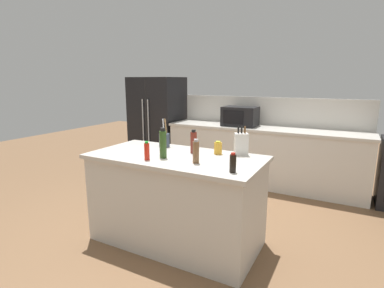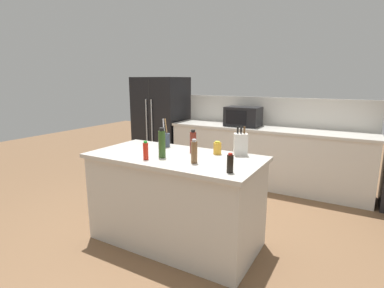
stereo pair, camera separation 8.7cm
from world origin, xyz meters
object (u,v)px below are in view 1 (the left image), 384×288
at_px(microwave, 240,116).
at_px(utensil_crock, 164,140).
at_px(pepper_grinder, 196,152).
at_px(olive_oil_bottle, 163,144).
at_px(hot_sauce_bottle, 147,151).
at_px(knife_block, 241,144).
at_px(soy_sauce_bottle, 233,163).
at_px(vinegar_bottle, 194,142).
at_px(refrigerator, 158,123).
at_px(honey_jar, 218,148).

height_order(microwave, utensil_crock, utensil_crock).
height_order(microwave, pepper_grinder, microwave).
height_order(olive_oil_bottle, hot_sauce_bottle, olive_oil_bottle).
relative_size(knife_block, hot_sauce_bottle, 1.62).
distance_m(knife_block, olive_oil_bottle, 0.78).
height_order(knife_block, soy_sauce_bottle, knife_block).
bearing_deg(soy_sauce_bottle, olive_oil_bottle, 171.03).
xyz_separation_m(utensil_crock, olive_oil_bottle, (0.26, -0.41, 0.06)).
xyz_separation_m(utensil_crock, vinegar_bottle, (0.43, -0.10, 0.03)).
bearing_deg(olive_oil_bottle, refrigerator, 125.71).
distance_m(knife_block, honey_jar, 0.24).
height_order(refrigerator, microwave, refrigerator).
bearing_deg(honey_jar, soy_sauce_bottle, -55.46).
bearing_deg(refrigerator, hot_sauce_bottle, -57.23).
xyz_separation_m(honey_jar, soy_sauce_bottle, (0.35, -0.51, 0.02)).
relative_size(utensil_crock, olive_oil_bottle, 1.09).
height_order(utensil_crock, hot_sauce_bottle, utensil_crock).
xyz_separation_m(refrigerator, olive_oil_bottle, (1.72, -2.39, 0.21)).
xyz_separation_m(olive_oil_bottle, pepper_grinder, (0.37, -0.02, -0.03)).
height_order(microwave, honey_jar, microwave).
bearing_deg(soy_sauce_bottle, utensil_crock, 152.33).
bearing_deg(refrigerator, honey_jar, -43.22).
distance_m(utensil_crock, hot_sauce_bottle, 0.58).
bearing_deg(refrigerator, olive_oil_bottle, -54.29).
distance_m(utensil_crock, olive_oil_bottle, 0.49).
bearing_deg(soy_sauce_bottle, pepper_grinder, 165.16).
distance_m(refrigerator, pepper_grinder, 3.18).
bearing_deg(microwave, soy_sauce_bottle, -71.98).
bearing_deg(pepper_grinder, hot_sauce_bottle, -165.09).
xyz_separation_m(refrigerator, utensil_crock, (1.46, -1.97, 0.16)).
distance_m(knife_block, utensil_crock, 0.88).
xyz_separation_m(honey_jar, hot_sauce_bottle, (-0.50, -0.53, 0.02)).
relative_size(microwave, hot_sauce_bottle, 3.06).
xyz_separation_m(knife_block, pepper_grinder, (-0.26, -0.49, -0.01)).
xyz_separation_m(olive_oil_bottle, vinegar_bottle, (0.17, 0.31, -0.02)).
xyz_separation_m(utensil_crock, hot_sauce_bottle, (0.17, -0.55, 0.00)).
bearing_deg(honey_jar, knife_block, 19.79).
bearing_deg(honey_jar, olive_oil_bottle, -136.06).
bearing_deg(microwave, hot_sauce_bottle, -91.19).
bearing_deg(honey_jar, microwave, 102.94).
xyz_separation_m(utensil_crock, honey_jar, (0.67, -0.02, -0.02)).
xyz_separation_m(refrigerator, pepper_grinder, (2.08, -2.40, 0.18)).
relative_size(microwave, pepper_grinder, 2.47).
xyz_separation_m(knife_block, vinegar_bottle, (-0.45, -0.16, 0.00)).
height_order(microwave, vinegar_bottle, microwave).
distance_m(olive_oil_bottle, soy_sauce_bottle, 0.77).
height_order(olive_oil_bottle, soy_sauce_bottle, olive_oil_bottle).
relative_size(knife_block, honey_jar, 2.19).
bearing_deg(hot_sauce_bottle, vinegar_bottle, 59.79).
xyz_separation_m(olive_oil_bottle, hot_sauce_bottle, (-0.09, -0.14, -0.05)).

